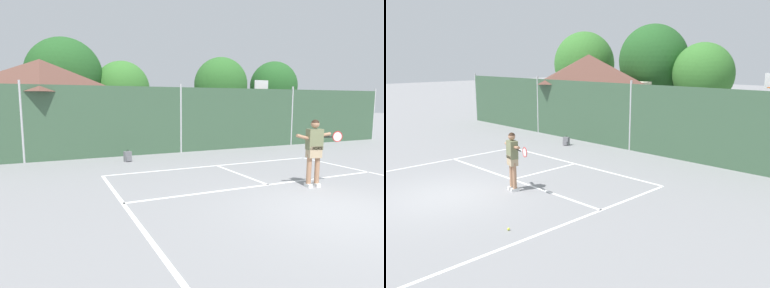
# 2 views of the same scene
# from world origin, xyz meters

# --- Properties ---
(ground_plane) EXTENTS (120.00, 120.00, 0.00)m
(ground_plane) POSITION_xyz_m (0.00, 0.00, 0.00)
(ground_plane) COLOR gray
(court_markings) EXTENTS (8.30, 11.10, 0.01)m
(court_markings) POSITION_xyz_m (0.00, 0.65, 0.00)
(court_markings) COLOR white
(court_markings) RESTS_ON ground
(chainlink_fence) EXTENTS (26.09, 0.09, 3.14)m
(chainlink_fence) POSITION_xyz_m (0.00, 9.00, 1.50)
(chainlink_fence) COLOR #38563D
(chainlink_fence) RESTS_ON ground
(clubhouse_building) EXTENTS (5.94, 5.58, 4.34)m
(clubhouse_building) POSITION_xyz_m (-5.82, 12.39, 2.25)
(clubhouse_building) COLOR beige
(clubhouse_building) RESTS_ON ground
(treeline_backdrop) EXTENTS (26.85, 4.33, 6.29)m
(treeline_backdrop) POSITION_xyz_m (-1.23, 17.15, 3.67)
(treeline_backdrop) COLOR brown
(treeline_backdrop) RESTS_ON ground
(tennis_player) EXTENTS (1.43, 0.35, 1.85)m
(tennis_player) POSITION_xyz_m (1.00, 1.81, 1.11)
(tennis_player) COLOR silver
(tennis_player) RESTS_ON ground
(tennis_ball) EXTENTS (0.07, 0.07, 0.07)m
(tennis_ball) POSITION_xyz_m (3.40, -0.10, 0.03)
(tennis_ball) COLOR #CCE033
(tennis_ball) RESTS_ON ground
(backpack_grey) EXTENTS (0.31, 0.29, 0.46)m
(backpack_grey) POSITION_xyz_m (-2.80, 7.67, 0.19)
(backpack_grey) COLOR slate
(backpack_grey) RESTS_ON ground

